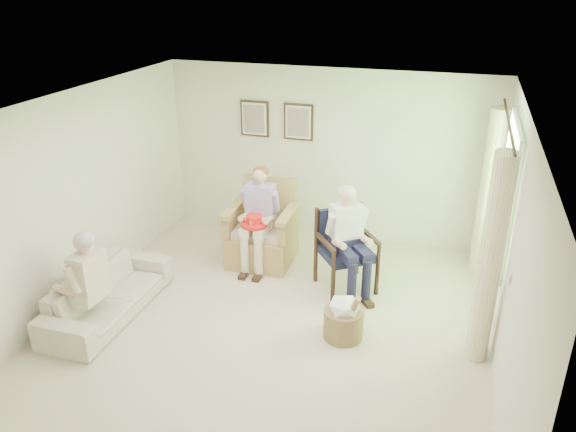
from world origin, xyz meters
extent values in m
plane|color=beige|center=(0.00, 0.00, 0.00)|extent=(5.50, 5.50, 0.00)
cube|color=silver|center=(0.00, 2.75, 1.30)|extent=(5.00, 0.04, 2.60)
cube|color=silver|center=(0.00, -2.75, 1.30)|extent=(5.00, 0.04, 2.60)
cube|color=silver|center=(-2.50, 0.00, 1.30)|extent=(0.04, 5.50, 2.60)
cube|color=silver|center=(2.50, 0.00, 1.30)|extent=(0.04, 5.50, 2.60)
cube|color=white|center=(0.00, 0.00, 2.60)|extent=(5.00, 5.50, 0.02)
cube|color=#2D6B23|center=(2.47, 1.20, 1.55)|extent=(0.02, 1.40, 1.50)
cube|color=white|center=(2.46, 1.20, 2.33)|extent=(0.04, 1.52, 0.06)
cube|color=white|center=(2.46, 1.20, 0.77)|extent=(0.04, 1.52, 0.06)
cylinder|color=#382114|center=(2.37, 1.20, 2.35)|extent=(0.03, 2.50, 0.03)
cylinder|color=#EFE8BB|center=(2.33, 0.22, 1.15)|extent=(0.34, 0.34, 2.30)
cylinder|color=#EFE8BB|center=(2.33, 2.18, 1.15)|extent=(0.34, 0.34, 2.30)
cube|color=#382114|center=(-1.15, 2.72, 1.78)|extent=(0.45, 0.03, 0.55)
cube|color=silver|center=(-1.15, 2.70, 1.78)|extent=(0.39, 0.01, 0.49)
cube|color=tan|center=(-1.15, 2.69, 1.78)|extent=(0.33, 0.01, 0.43)
cube|color=#382114|center=(-0.45, 2.72, 1.78)|extent=(0.45, 0.03, 0.55)
cube|color=silver|center=(-0.45, 2.70, 1.78)|extent=(0.39, 0.01, 0.49)
cube|color=tan|center=(-0.45, 2.69, 1.78)|extent=(0.33, 0.01, 0.43)
cube|color=tan|center=(-0.63, 1.55, 0.23)|extent=(0.86, 0.84, 0.45)
cube|color=beige|center=(-0.63, 1.51, 0.51)|extent=(0.67, 0.65, 0.11)
cube|color=tan|center=(-0.63, 1.90, 0.82)|extent=(0.80, 0.25, 0.68)
cube|color=tan|center=(-1.03, 1.55, 0.63)|extent=(0.11, 0.78, 0.32)
cube|color=tan|center=(-0.23, 1.55, 0.63)|extent=(0.11, 0.78, 0.32)
cylinder|color=black|center=(0.36, 0.88, 0.23)|extent=(0.06, 0.06, 0.45)
cylinder|color=black|center=(0.97, 0.88, 0.23)|extent=(0.06, 0.06, 0.45)
cylinder|color=black|center=(0.36, 1.46, 0.23)|extent=(0.06, 0.06, 0.45)
cylinder|color=black|center=(0.97, 1.46, 0.23)|extent=(0.06, 0.06, 0.45)
cube|color=#171D34|center=(0.66, 1.17, 0.50)|extent=(0.60, 0.58, 0.10)
cube|color=#171D34|center=(0.66, 1.45, 0.78)|extent=(0.55, 0.07, 0.51)
imported|color=beige|center=(-1.95, -0.30, 0.27)|extent=(1.88, 0.73, 0.55)
cube|color=beige|center=(-0.63, 1.51, 0.67)|extent=(0.40, 0.26, 0.16)
cube|color=#AE9AD9|center=(-0.63, 1.53, 0.95)|extent=(0.39, 0.24, 0.46)
sphere|color=#DDAD8E|center=(-0.63, 1.52, 1.32)|extent=(0.21, 0.21, 0.21)
ellipsoid|color=brown|center=(-0.63, 1.55, 1.35)|extent=(0.22, 0.22, 0.18)
cube|color=beige|center=(-0.73, 1.29, 0.62)|extent=(0.14, 0.44, 0.13)
cube|color=beige|center=(-0.53, 1.29, 0.62)|extent=(0.14, 0.44, 0.13)
cylinder|color=beige|center=(-0.73, 1.09, 0.32)|extent=(0.12, 0.12, 0.57)
cylinder|color=beige|center=(-0.53, 1.09, 0.32)|extent=(0.12, 0.12, 0.57)
cube|color=#1A1836|center=(0.66, 1.17, 0.66)|extent=(0.40, 0.26, 0.16)
cube|color=white|center=(0.66, 1.19, 0.94)|extent=(0.39, 0.24, 0.46)
sphere|color=#DDAD8E|center=(0.66, 1.18, 1.31)|extent=(0.21, 0.21, 0.21)
ellipsoid|color=#B7B2AD|center=(0.66, 1.21, 1.34)|extent=(0.22, 0.22, 0.18)
cube|color=#1A1836|center=(0.56, 0.95, 0.61)|extent=(0.14, 0.44, 0.13)
cube|color=#1A1836|center=(0.76, 0.95, 0.61)|extent=(0.14, 0.44, 0.13)
cylinder|color=#1A1836|center=(0.56, 0.75, 0.31)|extent=(0.12, 0.12, 0.56)
cylinder|color=#1A1836|center=(0.76, 0.75, 0.31)|extent=(0.12, 0.12, 0.56)
cube|color=beige|center=(-1.95, -0.60, 0.49)|extent=(0.42, 0.26, 0.16)
cube|color=beige|center=(-1.95, -0.58, 0.77)|extent=(0.41, 0.24, 0.46)
sphere|color=#DDAD8E|center=(-1.95, -0.59, 1.14)|extent=(0.21, 0.21, 0.21)
ellipsoid|color=#B7B2AD|center=(-1.95, -0.57, 1.16)|extent=(0.22, 0.22, 0.18)
cube|color=beige|center=(-2.05, -0.82, 0.44)|extent=(0.14, 0.44, 0.13)
cube|color=beige|center=(-1.85, -0.82, 0.44)|extent=(0.14, 0.44, 0.13)
cylinder|color=beige|center=(-2.05, -1.02, 0.22)|extent=(0.12, 0.12, 0.39)
cylinder|color=beige|center=(-1.85, -1.02, 0.22)|extent=(0.12, 0.12, 0.39)
cylinder|color=red|center=(-0.63, 1.23, 0.72)|extent=(0.37, 0.37, 0.04)
cylinder|color=red|center=(-0.63, 1.23, 0.78)|extent=(0.22, 0.22, 0.12)
cube|color=white|center=(-0.51, 1.23, 0.78)|extent=(0.04, 0.01, 0.05)
cube|color=white|center=(-0.63, 1.35, 0.78)|extent=(0.01, 0.04, 0.05)
cube|color=white|center=(-0.74, 1.23, 0.78)|extent=(0.04, 0.01, 0.05)
cube|color=white|center=(-0.63, 1.12, 0.78)|extent=(0.01, 0.04, 0.05)
cylinder|color=tan|center=(0.87, 0.09, 0.18)|extent=(0.54, 0.54, 0.35)
ellipsoid|color=white|center=(0.87, 0.09, 0.40)|extent=(0.40, 0.40, 0.24)
cylinder|color=#A57F56|center=(0.98, 0.04, 0.40)|extent=(0.18, 0.32, 0.53)
camera|label=1|loc=(1.88, -5.20, 3.85)|focal=35.00mm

